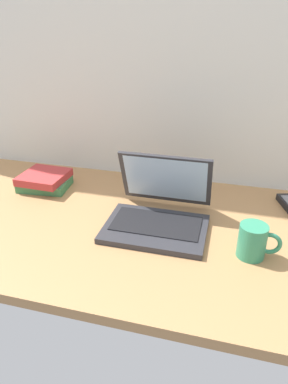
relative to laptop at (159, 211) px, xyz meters
name	(u,v)px	position (x,y,z in m)	size (l,w,h in m)	color
desk	(132,228)	(-0.08, -0.03, -0.06)	(1.60, 0.76, 0.03)	#A87A4C
laptop	(159,211)	(0.00, 0.00, 0.00)	(0.31, 0.30, 0.21)	#2D2D33
coffee_mug	(254,241)	(0.28, -0.10, 0.01)	(0.12, 0.08, 0.10)	#338C66
book_stack	(45,181)	(-0.48, 0.13, -0.01)	(0.19, 0.16, 0.06)	#3F7F4C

